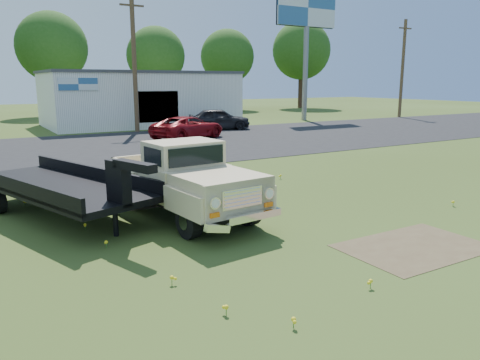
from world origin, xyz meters
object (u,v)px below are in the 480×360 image
dark_sedan (219,119)px  red_pickup (188,128)px  flatbed_trailer (57,182)px  billboard (307,20)px  vintage_pickup_truck (184,179)px

dark_sedan → red_pickup: bearing=154.8°
flatbed_trailer → dark_sedan: size_ratio=1.48×
billboard → red_pickup: billboard is taller
billboard → vintage_pickup_truck: billboard is taller
vintage_pickup_truck → billboard: bearing=40.4°
red_pickup → dark_sedan: (4.24, 4.00, 0.08)m
billboard → dark_sedan: billboard is taller
billboard → red_pickup: (-14.71, -7.55, -7.87)m
flatbed_trailer → dark_sedan: (13.90, 17.27, -0.14)m
dark_sedan → billboard: bearing=-49.8°
flatbed_trailer → red_pickup: size_ratio=1.36×
vintage_pickup_truck → flatbed_trailer: size_ratio=0.82×
billboard → flatbed_trailer: (-24.38, -20.83, -7.65)m
billboard → flatbed_trailer: size_ratio=1.70×
red_pickup → billboard: bearing=-84.8°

